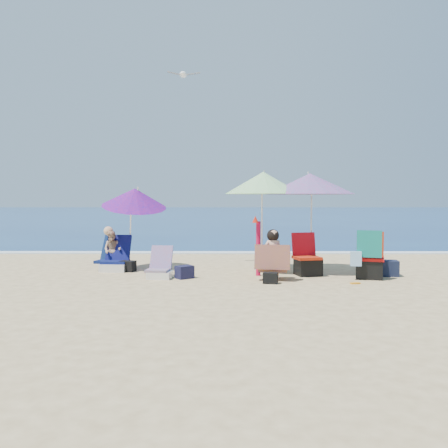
{
  "coord_description": "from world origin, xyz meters",
  "views": [
    {
      "loc": [
        -0.25,
        -9.13,
        1.63
      ],
      "look_at": [
        -0.3,
        1.0,
        1.1
      ],
      "focal_mm": 38.19,
      "sensor_mm": 36.0,
      "label": 1
    }
  ],
  "objects_px": {
    "umbrella_striped": "(263,183)",
    "chair_navy": "(116,261)",
    "camp_chair_left": "(307,263)",
    "person_left": "(112,250)",
    "umbrella_turquoise": "(310,184)",
    "chair_rainbow": "(160,270)",
    "furled_umbrella": "(258,243)",
    "camp_chair_right": "(369,261)",
    "seagull": "(183,75)",
    "umbrella_blue": "(134,198)",
    "person_center": "(273,256)"
  },
  "relations": [
    {
      "from": "camp_chair_right",
      "to": "person_center",
      "type": "bearing_deg",
      "value": -174.53
    },
    {
      "from": "umbrella_striped",
      "to": "chair_rainbow",
      "type": "bearing_deg",
      "value": -158.7
    },
    {
      "from": "umbrella_turquoise",
      "to": "person_left",
      "type": "relative_size",
      "value": 2.36
    },
    {
      "from": "camp_chair_right",
      "to": "person_center",
      "type": "xyz_separation_m",
      "value": [
        -1.99,
        -0.19,
        0.13
      ]
    },
    {
      "from": "chair_rainbow",
      "to": "seagull",
      "type": "height_order",
      "value": "seagull"
    },
    {
      "from": "umbrella_turquoise",
      "to": "camp_chair_right",
      "type": "bearing_deg",
      "value": -39.06
    },
    {
      "from": "furled_umbrella",
      "to": "person_left",
      "type": "height_order",
      "value": "furled_umbrella"
    },
    {
      "from": "chair_navy",
      "to": "seagull",
      "type": "relative_size",
      "value": 1.01
    },
    {
      "from": "umbrella_blue",
      "to": "seagull",
      "type": "distance_m",
      "value": 3.15
    },
    {
      "from": "umbrella_striped",
      "to": "furled_umbrella",
      "type": "relative_size",
      "value": 1.78
    },
    {
      "from": "furled_umbrella",
      "to": "camp_chair_right",
      "type": "height_order",
      "value": "furled_umbrella"
    },
    {
      "from": "chair_navy",
      "to": "person_center",
      "type": "height_order",
      "value": "person_center"
    },
    {
      "from": "camp_chair_left",
      "to": "person_left",
      "type": "xyz_separation_m",
      "value": [
        -4.39,
        0.86,
        0.18
      ]
    },
    {
      "from": "chair_navy",
      "to": "furled_umbrella",
      "type": "bearing_deg",
      "value": -12.8
    },
    {
      "from": "umbrella_turquoise",
      "to": "umbrella_striped",
      "type": "bearing_deg",
      "value": 178.05
    },
    {
      "from": "camp_chair_left",
      "to": "chair_rainbow",
      "type": "bearing_deg",
      "value": -173.2
    },
    {
      "from": "camp_chair_left",
      "to": "person_center",
      "type": "relative_size",
      "value": 0.89
    },
    {
      "from": "umbrella_turquoise",
      "to": "chair_rainbow",
      "type": "height_order",
      "value": "umbrella_turquoise"
    },
    {
      "from": "person_center",
      "to": "umbrella_turquoise",
      "type": "bearing_deg",
      "value": 49.17
    },
    {
      "from": "person_left",
      "to": "seagull",
      "type": "height_order",
      "value": "seagull"
    },
    {
      "from": "umbrella_turquoise",
      "to": "chair_rainbow",
      "type": "distance_m",
      "value": 3.78
    },
    {
      "from": "camp_chair_right",
      "to": "seagull",
      "type": "xyz_separation_m",
      "value": [
        -3.95,
        1.74,
        4.22
      ]
    },
    {
      "from": "umbrella_striped",
      "to": "chair_navy",
      "type": "height_order",
      "value": "umbrella_striped"
    },
    {
      "from": "umbrella_turquoise",
      "to": "person_left",
      "type": "distance_m",
      "value": 4.77
    },
    {
      "from": "furled_umbrella",
      "to": "camp_chair_left",
      "type": "height_order",
      "value": "furled_umbrella"
    },
    {
      "from": "camp_chair_right",
      "to": "umbrella_striped",
      "type": "bearing_deg",
      "value": 156.7
    },
    {
      "from": "camp_chair_right",
      "to": "person_left",
      "type": "distance_m",
      "value": 5.73
    },
    {
      "from": "chair_rainbow",
      "to": "person_center",
      "type": "distance_m",
      "value": 2.34
    },
    {
      "from": "person_center",
      "to": "furled_umbrella",
      "type": "bearing_deg",
      "value": 116.27
    },
    {
      "from": "umbrella_blue",
      "to": "seagull",
      "type": "relative_size",
      "value": 2.59
    },
    {
      "from": "umbrella_striped",
      "to": "umbrella_blue",
      "type": "xyz_separation_m",
      "value": [
        -2.94,
        0.35,
        -0.32
      ]
    },
    {
      "from": "furled_umbrella",
      "to": "seagull",
      "type": "distance_m",
      "value": 4.45
    },
    {
      "from": "umbrella_striped",
      "to": "person_left",
      "type": "height_order",
      "value": "umbrella_striped"
    },
    {
      "from": "umbrella_turquoise",
      "to": "person_center",
      "type": "xyz_separation_m",
      "value": [
        -0.92,
        -1.06,
        -1.47
      ]
    },
    {
      "from": "chair_navy",
      "to": "person_center",
      "type": "relative_size",
      "value": 0.78
    },
    {
      "from": "chair_navy",
      "to": "umbrella_striped",
      "type": "bearing_deg",
      "value": -3.01
    },
    {
      "from": "camp_chair_right",
      "to": "furled_umbrella",
      "type": "bearing_deg",
      "value": 171.04
    },
    {
      "from": "umbrella_striped",
      "to": "chair_rainbow",
      "type": "relative_size",
      "value": 3.48
    },
    {
      "from": "umbrella_turquoise",
      "to": "umbrella_blue",
      "type": "xyz_separation_m",
      "value": [
        -3.97,
        0.38,
        -0.3
      ]
    },
    {
      "from": "chair_navy",
      "to": "person_left",
      "type": "distance_m",
      "value": 0.33
    },
    {
      "from": "umbrella_blue",
      "to": "camp_chair_left",
      "type": "height_order",
      "value": "umbrella_blue"
    },
    {
      "from": "umbrella_blue",
      "to": "camp_chair_left",
      "type": "distance_m",
      "value": 4.18
    },
    {
      "from": "chair_navy",
      "to": "person_left",
      "type": "height_order",
      "value": "person_left"
    },
    {
      "from": "umbrella_blue",
      "to": "seagull",
      "type": "bearing_deg",
      "value": 23.79
    },
    {
      "from": "person_left",
      "to": "seagull",
      "type": "distance_m",
      "value": 4.46
    },
    {
      "from": "seagull",
      "to": "camp_chair_right",
      "type": "bearing_deg",
      "value": -23.73
    },
    {
      "from": "umbrella_striped",
      "to": "camp_chair_left",
      "type": "height_order",
      "value": "umbrella_striped"
    },
    {
      "from": "umbrella_striped",
      "to": "chair_navy",
      "type": "distance_m",
      "value": 3.8
    },
    {
      "from": "furled_umbrella",
      "to": "chair_rainbow",
      "type": "xyz_separation_m",
      "value": [
        -2.04,
        -0.31,
        -0.53
      ]
    },
    {
      "from": "umbrella_striped",
      "to": "chair_rainbow",
      "type": "height_order",
      "value": "umbrella_striped"
    }
  ]
}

